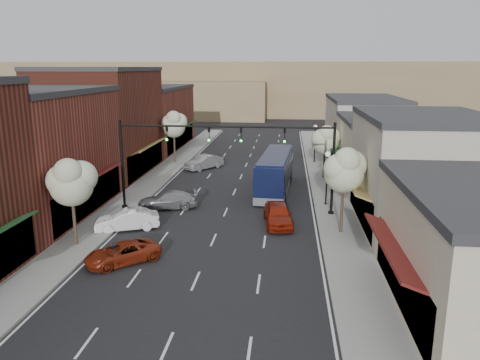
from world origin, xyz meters
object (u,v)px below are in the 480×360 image
(signal_mast_left, at_px, (152,152))
(parked_car_b, at_px, (127,220))
(lamp_post_far, at_px, (315,137))
(tree_left_near, at_px, (71,181))
(lamp_post_near, at_px, (327,169))
(signal_mast_right, at_px, (301,154))
(parked_car_c, at_px, (168,200))
(parked_car_a, at_px, (122,253))
(parked_car_e, at_px, (204,162))
(tree_right_far, at_px, (326,139))
(red_hatchback, at_px, (278,214))
(coach_bus, at_px, (275,172))
(tree_left_far, at_px, (174,124))
(tree_right_near, at_px, (345,169))

(signal_mast_left, relative_size, parked_car_b, 1.91)
(lamp_post_far, height_order, parked_car_b, lamp_post_far)
(tree_left_near, xyz_separation_m, lamp_post_far, (16.05, 28.06, -1.22))
(signal_mast_left, height_order, lamp_post_near, signal_mast_left)
(signal_mast_right, distance_m, parked_car_c, 11.04)
(parked_car_a, distance_m, parked_car_e, 25.43)
(parked_car_b, bearing_deg, tree_right_far, 117.62)
(lamp_post_near, xyz_separation_m, lamp_post_far, (0.00, 17.50, 0.00))
(red_hatchback, bearing_deg, tree_left_near, -163.15)
(tree_left_near, bearing_deg, signal_mast_left, 71.90)
(signal_mast_left, relative_size, lamp_post_far, 1.85)
(signal_mast_left, bearing_deg, parked_car_e, 85.50)
(coach_bus, bearing_deg, parked_car_b, -126.57)
(signal_mast_right, xyz_separation_m, lamp_post_far, (2.18, 20.00, -1.62))
(tree_left_near, bearing_deg, lamp_post_far, 60.22)
(signal_mast_left, height_order, lamp_post_far, signal_mast_left)
(signal_mast_right, distance_m, tree_left_far, 22.68)
(red_hatchback, bearing_deg, signal_mast_left, 157.96)
(signal_mast_left, relative_size, tree_right_far, 1.51)
(tree_right_far, height_order, parked_car_c, tree_right_far)
(tree_right_near, bearing_deg, red_hatchback, 161.24)
(signal_mast_right, distance_m, tree_right_far, 12.27)
(lamp_post_near, relative_size, parked_car_c, 0.95)
(signal_mast_right, height_order, parked_car_a, signal_mast_right)
(red_hatchback, bearing_deg, tree_right_far, 66.60)
(parked_car_b, bearing_deg, lamp_post_near, 95.92)
(tree_left_near, height_order, lamp_post_far, tree_left_near)
(tree_left_far, distance_m, parked_car_e, 6.03)
(tree_left_near, relative_size, parked_car_b, 1.32)
(coach_bus, distance_m, red_hatchback, 9.42)
(tree_right_far, height_order, lamp_post_far, tree_right_far)
(signal_mast_right, relative_size, parked_car_b, 1.91)
(signal_mast_right, bearing_deg, parked_car_b, -158.53)
(signal_mast_right, relative_size, parked_car_c, 1.75)
(signal_mast_right, distance_m, lamp_post_near, 3.69)
(tree_left_far, xyz_separation_m, parked_car_a, (3.67, -28.05, -4.01))
(tree_right_far, xyz_separation_m, tree_left_near, (-16.60, -20.00, 0.23))
(signal_mast_right, bearing_deg, lamp_post_far, 83.78)
(lamp_post_near, distance_m, parked_car_b, 15.89)
(tree_left_near, xyz_separation_m, parked_car_c, (3.58, 8.60, -3.54))
(lamp_post_near, bearing_deg, signal_mast_right, -131.05)
(signal_mast_right, relative_size, coach_bus, 0.73)
(lamp_post_far, height_order, parked_car_e, lamp_post_far)
(tree_right_near, xyz_separation_m, tree_left_far, (-16.60, 22.00, 0.15))
(lamp_post_far, relative_size, parked_car_a, 1.04)
(lamp_post_near, bearing_deg, tree_left_near, -146.67)
(tree_right_near, xyz_separation_m, tree_left_near, (-16.60, -4.00, -0.23))
(signal_mast_right, distance_m, red_hatchback, 4.89)
(parked_car_a, bearing_deg, tree_right_near, 74.43)
(signal_mast_left, bearing_deg, parked_car_b, -97.10)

